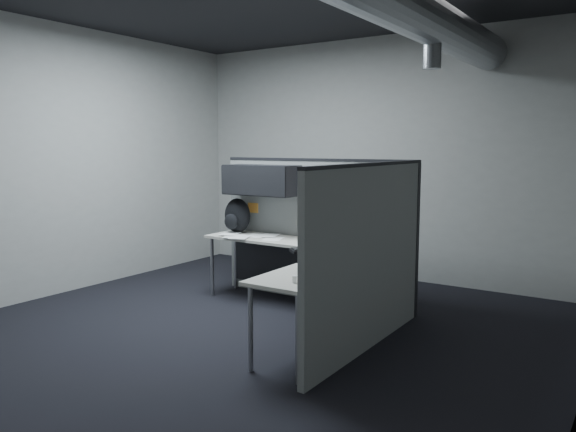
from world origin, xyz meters
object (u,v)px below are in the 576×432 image
Objects in this scene: keyboard at (314,250)px; phone at (320,267)px; backpack at (237,216)px; monitor at (372,224)px; desk at (305,258)px.

phone is (0.52, -0.75, 0.02)m from keyboard.
keyboard is at bearing 130.77° from phone.
monitor is at bearing 11.07° from backpack.
desk is 3.84× the size of monitor.
desk is at bearing -3.68° from backpack.
phone is at bearing -60.51° from keyboard.
monitor reaches higher than desk.
monitor reaches higher than keyboard.
monitor is at bearing 25.51° from desk.
backpack reaches higher than phone.
monitor is 1.45× the size of backpack.
monitor is at bearing 42.96° from keyboard.
keyboard reaches higher than desk.
phone is 0.60× the size of backpack.
keyboard is 0.91m from phone.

